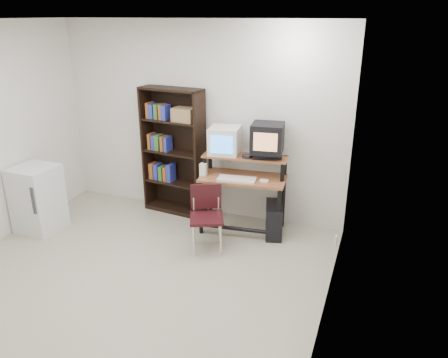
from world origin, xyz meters
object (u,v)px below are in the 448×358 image
(crt_tv, at_px, (267,138))
(crt_monitor, at_px, (225,141))
(mini_fridge, at_px, (38,199))
(bookshelf, at_px, (174,150))
(pc_tower, at_px, (274,220))
(computer_desk, at_px, (243,181))
(school_chair, at_px, (206,211))

(crt_tv, bearing_deg, crt_monitor, 174.83)
(crt_monitor, height_order, mini_fridge, crt_monitor)
(bookshelf, height_order, mini_fridge, bookshelf)
(pc_tower, bearing_deg, crt_tv, 124.31)
(crt_tv, relative_size, mini_fridge, 0.50)
(pc_tower, xyz_separation_m, mini_fridge, (-2.89, -0.90, 0.22))
(crt_monitor, height_order, pc_tower, crt_monitor)
(computer_desk, xyz_separation_m, school_chair, (-0.26, -0.59, -0.20))
(crt_tv, xyz_separation_m, bookshelf, (-1.34, 0.12, -0.33))
(crt_monitor, bearing_deg, computer_desk, -27.17)
(computer_desk, distance_m, mini_fridge, 2.65)
(pc_tower, bearing_deg, computer_desk, 162.64)
(computer_desk, height_order, crt_tv, crt_tv)
(school_chair, bearing_deg, bookshelf, 110.64)
(bookshelf, bearing_deg, computer_desk, -6.24)
(crt_monitor, bearing_deg, school_chair, -96.40)
(computer_desk, relative_size, mini_fridge, 1.30)
(crt_monitor, xyz_separation_m, pc_tower, (0.71, -0.11, -0.94))
(crt_monitor, xyz_separation_m, crt_tv, (0.55, 0.02, 0.08))
(computer_desk, bearing_deg, school_chair, -119.70)
(computer_desk, distance_m, pc_tower, 0.62)
(crt_monitor, bearing_deg, mini_fridge, -163.81)
(computer_desk, distance_m, school_chair, 0.68)
(computer_desk, relative_size, crt_monitor, 2.61)
(pc_tower, bearing_deg, crt_monitor, 155.77)
(computer_desk, distance_m, crt_monitor, 0.56)
(pc_tower, height_order, school_chair, school_chair)
(computer_desk, bearing_deg, mini_fridge, -165.63)
(crt_tv, distance_m, school_chair, 1.16)
(pc_tower, bearing_deg, mini_fridge, -177.94)
(crt_monitor, height_order, crt_tv, crt_tv)
(crt_monitor, distance_m, bookshelf, 0.84)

